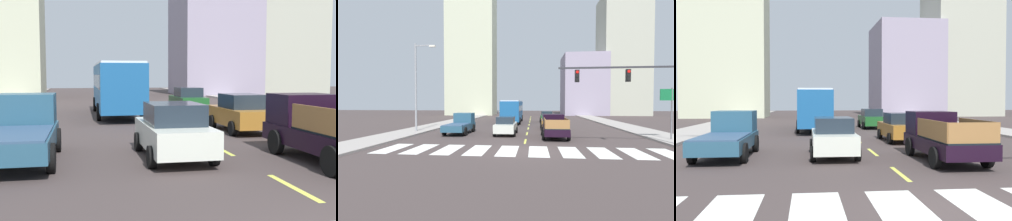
{
  "view_description": "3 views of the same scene",
  "coord_description": "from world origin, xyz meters",
  "views": [
    {
      "loc": [
        -4.75,
        -4.59,
        2.58
      ],
      "look_at": [
        -1.38,
        11.41,
        1.18
      ],
      "focal_mm": 44.47,
      "sensor_mm": 36.0,
      "label": 1
    },
    {
      "loc": [
        0.67,
        -15.85,
        3.04
      ],
      "look_at": [
        -2.75,
        15.16,
        2.06
      ],
      "focal_mm": 27.22,
      "sensor_mm": 36.0,
      "label": 2
    },
    {
      "loc": [
        -3.09,
        -7.59,
        2.45
      ],
      "look_at": [
        -0.49,
        17.49,
        1.74
      ],
      "focal_mm": 38.11,
      "sensor_mm": 36.0,
      "label": 3
    }
  ],
  "objects": [
    {
      "name": "ground_plane",
      "position": [
        0.0,
        0.0,
        0.0
      ],
      "size": [
        160.0,
        160.0,
        0.0
      ],
      "primitive_type": "plane",
      "color": "#403635"
    },
    {
      "name": "sidewalk_right",
      "position": [
        11.8,
        18.0,
        0.07
      ],
      "size": [
        3.42,
        110.0,
        0.15
      ],
      "primitive_type": "cube",
      "color": "#9B948E",
      "rests_on": "ground"
    },
    {
      "name": "sidewalk_left",
      "position": [
        -11.8,
        18.0,
        0.07
      ],
      "size": [
        3.42,
        110.0,
        0.15
      ],
      "primitive_type": "cube",
      "color": "#9B948E",
      "rests_on": "ground"
    },
    {
      "name": "crosswalk_stripe_2",
      "position": [
        -4.8,
        0.0,
        0.0
      ],
      "size": [
        1.21,
        3.61,
        0.01
      ],
      "primitive_type": "cube",
      "color": "silver",
      "rests_on": "ground"
    },
    {
      "name": "crosswalk_stripe_3",
      "position": [
        -2.88,
        0.0,
        0.0
      ],
      "size": [
        1.21,
        3.61,
        0.01
      ],
      "primitive_type": "cube",
      "color": "silver",
      "rests_on": "ground"
    },
    {
      "name": "crosswalk_stripe_4",
      "position": [
        -0.96,
        0.0,
        0.0
      ],
      "size": [
        1.21,
        3.61,
        0.01
      ],
      "primitive_type": "cube",
      "color": "silver",
      "rests_on": "ground"
    },
    {
      "name": "crosswalk_stripe_5",
      "position": [
        0.96,
        0.0,
        0.0
      ],
      "size": [
        1.21,
        3.61,
        0.01
      ],
      "primitive_type": "cube",
      "color": "silver",
      "rests_on": "ground"
    },
    {
      "name": "lane_dash_0",
      "position": [
        0.0,
        4.0,
        0.0
      ],
      "size": [
        0.16,
        2.4,
        0.01
      ],
      "primitive_type": "cube",
      "color": "#D2D44F",
      "rests_on": "ground"
    },
    {
      "name": "lane_dash_1",
      "position": [
        0.0,
        9.0,
        0.0
      ],
      "size": [
        0.16,
        2.4,
        0.01
      ],
      "primitive_type": "cube",
      "color": "#D2D44F",
      "rests_on": "ground"
    },
    {
      "name": "lane_dash_2",
      "position": [
        0.0,
        14.0,
        0.0
      ],
      "size": [
        0.16,
        2.4,
        0.01
      ],
      "primitive_type": "cube",
      "color": "#D2D44F",
      "rests_on": "ground"
    },
    {
      "name": "lane_dash_3",
      "position": [
        0.0,
        19.0,
        0.0
      ],
      "size": [
        0.16,
        2.4,
        0.01
      ],
      "primitive_type": "cube",
      "color": "#D2D44F",
      "rests_on": "ground"
    },
    {
      "name": "lane_dash_4",
      "position": [
        0.0,
        24.0,
        0.0
      ],
      "size": [
        0.16,
        2.4,
        0.01
      ],
      "primitive_type": "cube",
      "color": "#D2D44F",
      "rests_on": "ground"
    },
    {
      "name": "lane_dash_5",
      "position": [
        0.0,
        29.0,
        0.0
      ],
      "size": [
        0.16,
        2.4,
        0.01
      ],
      "primitive_type": "cube",
      "color": "#D2D44F",
      "rests_on": "ground"
    },
    {
      "name": "lane_dash_6",
      "position": [
        0.0,
        34.0,
        0.0
      ],
      "size": [
        0.16,
        2.4,
        0.01
      ],
      "primitive_type": "cube",
      "color": "#D2D44F",
      "rests_on": "ground"
    },
    {
      "name": "lane_dash_7",
      "position": [
        0.0,
        39.0,
        0.0
      ],
      "size": [
        0.16,
        2.4,
        0.01
      ],
      "primitive_type": "cube",
      "color": "#D2D44F",
      "rests_on": "ground"
    },
    {
      "name": "pickup_stakebed",
      "position": [
        2.44,
        6.71,
        0.94
      ],
      "size": [
        2.18,
        5.2,
        1.96
      ],
      "rotation": [
        0.0,
        0.0,
        0.04
      ],
      "color": "black",
      "rests_on": "ground"
    },
    {
      "name": "pickup_dark",
      "position": [
        -6.53,
        8.67,
        0.92
      ],
      "size": [
        2.18,
        5.2,
        1.96
      ],
      "rotation": [
        0.0,
        0.0,
        -0.02
      ],
      "color": "#264F67",
      "rests_on": "ground"
    },
    {
      "name": "city_bus",
      "position": [
        -2.52,
        22.09,
        1.95
      ],
      "size": [
        2.72,
        10.8,
        3.32
      ],
      "rotation": [
        0.0,
        0.0,
        0.03
      ],
      "color": "#1A5793",
      "rests_on": "ground"
    },
    {
      "name": "sedan_far",
      "position": [
        2.58,
        23.51,
        0.86
      ],
      "size": [
        2.02,
        4.4,
        1.72
      ],
      "rotation": [
        0.0,
        0.0,
        -0.03
      ],
      "color": "#1C5523",
      "rests_on": "ground"
    },
    {
      "name": "sedan_near_left",
      "position": [
        -1.96,
        7.92,
        0.86
      ],
      "size": [
        2.02,
        4.4,
        1.72
      ],
      "rotation": [
        0.0,
        0.0,
        -0.01
      ],
      "color": "silver",
      "rests_on": "ground"
    },
    {
      "name": "sedan_mid",
      "position": [
        2.42,
        13.26,
        0.86
      ],
      "size": [
        2.02,
        4.4,
        1.72
      ],
      "rotation": [
        0.0,
        0.0,
        0.03
      ],
      "color": "#A86C26",
      "rests_on": "ground"
    },
    {
      "name": "block_mid_left",
      "position": [
        12.72,
        49.04,
        7.28
      ],
      "size": [
        10.0,
        11.09,
        14.57
      ],
      "primitive_type": "cube",
      "color": "#978CA2",
      "rests_on": "ground"
    },
    {
      "name": "block_mid_right",
      "position": [
        22.01,
        49.21,
        14.31
      ],
      "size": [
        10.35,
        10.0,
        28.61
      ],
      "primitive_type": "cube",
      "color": "#ABAD99",
      "rests_on": "ground"
    }
  ]
}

